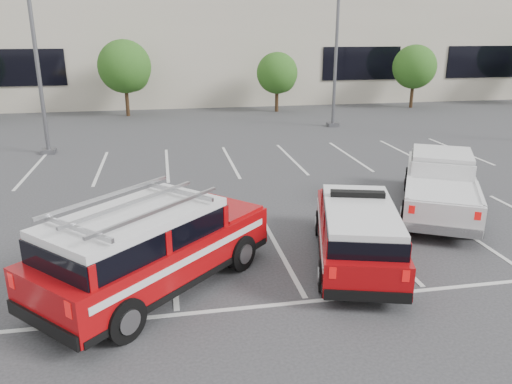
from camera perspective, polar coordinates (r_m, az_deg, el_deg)
ground at (r=13.18m, az=2.41°, el=-6.24°), size 120.00×120.00×0.00m
stall_markings at (r=17.29m, az=-0.91°, el=-0.16°), size 23.00×15.00×0.01m
convention_building at (r=43.66m, az=-7.05°, el=17.06°), size 60.00×16.99×13.20m
tree_mid_left at (r=33.89m, az=-14.63°, el=13.52°), size 3.37×3.37×4.85m
tree_mid_right at (r=34.76m, az=2.56°, el=13.28°), size 2.77×2.77×3.99m
tree_right at (r=38.25m, az=17.73°, el=13.31°), size 3.07×3.07×4.42m
light_pole_left at (r=24.27m, az=-24.08°, el=16.05°), size 0.90×0.60×10.24m
light_pole_mid at (r=29.36m, az=9.24°, el=17.43°), size 0.90×0.60×10.24m
fire_chief_suv at (r=12.27m, az=11.45°, el=-4.97°), size 3.02×5.14×1.70m
white_pickup at (r=16.54m, az=20.23°, el=0.37°), size 4.49×6.04×1.77m
ladder_suv at (r=11.02m, az=-11.90°, el=-6.82°), size 5.41×5.34×2.15m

